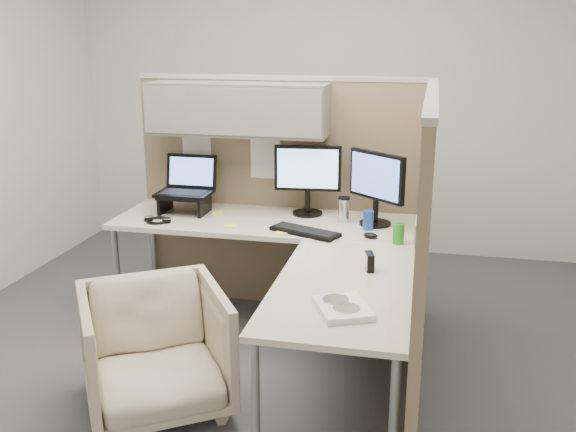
% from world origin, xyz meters
% --- Properties ---
extents(ground, '(4.50, 4.50, 0.00)m').
position_xyz_m(ground, '(0.00, 0.00, 0.00)').
color(ground, '#444349').
rests_on(ground, ground).
extents(partition_back, '(2.00, 0.36, 1.63)m').
position_xyz_m(partition_back, '(-0.22, 0.83, 1.10)').
color(partition_back, '#887459').
rests_on(partition_back, ground).
extents(partition_right, '(0.07, 2.03, 1.63)m').
position_xyz_m(partition_right, '(0.90, -0.07, 0.82)').
color(partition_right, '#887459').
rests_on(partition_right, ground).
extents(desk, '(2.00, 1.98, 0.73)m').
position_xyz_m(desk, '(0.12, 0.13, 0.69)').
color(desk, beige).
rests_on(desk, ground).
extents(office_chair, '(0.95, 0.94, 0.73)m').
position_xyz_m(office_chair, '(-0.41, -0.59, 0.36)').
color(office_chair, '#BEAC97').
rests_on(office_chair, ground).
extents(monitor_left, '(0.44, 0.20, 0.47)m').
position_xyz_m(monitor_left, '(0.13, 0.72, 1.00)').
color(monitor_left, black).
rests_on(monitor_left, desk).
extents(monitor_right, '(0.36, 0.30, 0.47)m').
position_xyz_m(monitor_right, '(0.59, 0.59, 1.00)').
color(monitor_right, black).
rests_on(monitor_right, desk).
extents(laptop_station, '(0.36, 0.31, 0.37)m').
position_xyz_m(laptop_station, '(-0.69, 0.61, 0.87)').
color(laptop_station, black).
rests_on(laptop_station, desk).
extents(keyboard, '(0.46, 0.30, 0.02)m').
position_xyz_m(keyboard, '(0.19, 0.30, 0.74)').
color(keyboard, black).
rests_on(keyboard, desk).
extents(mouse, '(0.10, 0.08, 0.03)m').
position_xyz_m(mouse, '(0.59, 0.30, 0.75)').
color(mouse, black).
rests_on(mouse, desk).
extents(travel_mug, '(0.08, 0.08, 0.16)m').
position_xyz_m(travel_mug, '(0.39, 0.60, 0.81)').
color(travel_mug, silver).
rests_on(travel_mug, desk).
extents(soda_can_green, '(0.07, 0.07, 0.12)m').
position_xyz_m(soda_can_green, '(0.76, 0.23, 0.79)').
color(soda_can_green, '#268C1E').
rests_on(soda_can_green, desk).
extents(soda_can_silver, '(0.07, 0.07, 0.12)m').
position_xyz_m(soda_can_silver, '(0.56, 0.47, 0.79)').
color(soda_can_silver, '#1E3FA5').
rests_on(soda_can_silver, desk).
extents(sticky_note_c, '(0.09, 0.09, 0.01)m').
position_xyz_m(sticky_note_c, '(-0.47, 0.61, 0.73)').
color(sticky_note_c, '#F4F741').
rests_on(sticky_note_c, desk).
extents(sticky_note_a, '(0.09, 0.09, 0.01)m').
position_xyz_m(sticky_note_a, '(-0.29, 0.34, 0.73)').
color(sticky_note_a, '#F4F741').
rests_on(sticky_note_a, desk).
extents(sticky_note_b, '(0.10, 0.10, 0.01)m').
position_xyz_m(sticky_note_b, '(0.06, 0.27, 0.73)').
color(sticky_note_b, '#F4F741').
rests_on(sticky_note_b, desk).
extents(headphones, '(0.19, 0.17, 0.03)m').
position_xyz_m(headphones, '(-0.78, 0.34, 0.74)').
color(headphones, black).
rests_on(headphones, desk).
extents(paper_stack, '(0.31, 0.34, 0.03)m').
position_xyz_m(paper_stack, '(0.57, -0.77, 0.75)').
color(paper_stack, white).
rests_on(paper_stack, desk).
extents(desk_clock, '(0.06, 0.10, 0.09)m').
position_xyz_m(desk_clock, '(0.64, -0.24, 0.78)').
color(desk_clock, black).
rests_on(desk_clock, desk).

